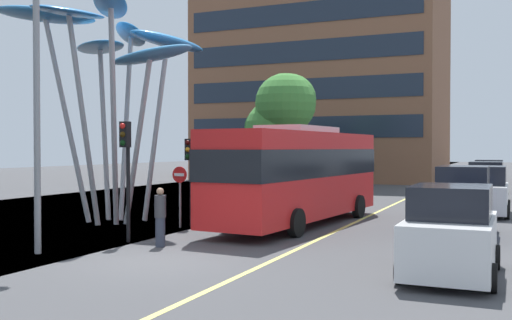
{
  "coord_description": "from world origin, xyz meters",
  "views": [
    {
      "loc": [
        8.58,
        -13.09,
        2.94
      ],
      "look_at": [
        -0.2,
        7.0,
        2.5
      ],
      "focal_mm": 41.69,
      "sensor_mm": 36.0,
      "label": 1
    }
  ],
  "objects_px": {
    "car_far_side": "(489,177)",
    "no_entry_sign": "(180,187)",
    "car_parked_mid": "(463,203)",
    "leaf_sculpture": "(112,47)",
    "traffic_light_kerb_far": "(190,163)",
    "traffic_light_kerb_near": "(126,155)",
    "red_bus": "(298,171)",
    "car_parked_far": "(485,192)",
    "car_side_street": "(486,183)",
    "traffic_light_opposite": "(285,153)",
    "pedestrian": "(160,217)",
    "street_lamp": "(44,67)",
    "traffic_light_island_mid": "(268,151)",
    "car_parked_near": "(451,234)"
  },
  "relations": [
    {
      "from": "car_far_side",
      "to": "no_entry_sign",
      "type": "relative_size",
      "value": 1.72
    },
    {
      "from": "car_parked_mid",
      "to": "no_entry_sign",
      "type": "height_order",
      "value": "car_parked_mid"
    },
    {
      "from": "leaf_sculpture",
      "to": "no_entry_sign",
      "type": "height_order",
      "value": "leaf_sculpture"
    },
    {
      "from": "traffic_light_kerb_far",
      "to": "traffic_light_kerb_near",
      "type": "bearing_deg",
      "value": -89.58
    },
    {
      "from": "red_bus",
      "to": "car_far_side",
      "type": "relative_size",
      "value": 2.82
    },
    {
      "from": "car_parked_far",
      "to": "no_entry_sign",
      "type": "xyz_separation_m",
      "value": [
        -10.14,
        -8.96,
        0.51
      ]
    },
    {
      "from": "car_side_street",
      "to": "leaf_sculpture",
      "type": "bearing_deg",
      "value": -129.84
    },
    {
      "from": "traffic_light_kerb_near",
      "to": "traffic_light_kerb_far",
      "type": "relative_size",
      "value": 1.14
    },
    {
      "from": "traffic_light_opposite",
      "to": "car_far_side",
      "type": "bearing_deg",
      "value": 54.44
    },
    {
      "from": "car_parked_mid",
      "to": "car_parked_far",
      "type": "height_order",
      "value": "car_parked_mid"
    },
    {
      "from": "car_parked_mid",
      "to": "red_bus",
      "type": "bearing_deg",
      "value": 175.42
    },
    {
      "from": "car_side_street",
      "to": "no_entry_sign",
      "type": "bearing_deg",
      "value": -121.21
    },
    {
      "from": "traffic_light_kerb_near",
      "to": "pedestrian",
      "type": "bearing_deg",
      "value": -10.87
    },
    {
      "from": "car_parked_mid",
      "to": "street_lamp",
      "type": "xyz_separation_m",
      "value": [
        -10.33,
        -8.3,
        4.07
      ]
    },
    {
      "from": "traffic_light_kerb_near",
      "to": "red_bus",
      "type": "bearing_deg",
      "value": 60.62
    },
    {
      "from": "traffic_light_opposite",
      "to": "car_parked_far",
      "type": "bearing_deg",
      "value": -5.21
    },
    {
      "from": "car_parked_mid",
      "to": "street_lamp",
      "type": "distance_m",
      "value": 13.86
    },
    {
      "from": "red_bus",
      "to": "pedestrian",
      "type": "xyz_separation_m",
      "value": [
        -2.07,
        -6.45,
        -1.17
      ]
    },
    {
      "from": "car_parked_far",
      "to": "no_entry_sign",
      "type": "relative_size",
      "value": 1.94
    },
    {
      "from": "no_entry_sign",
      "to": "traffic_light_island_mid",
      "type": "bearing_deg",
      "value": 87.71
    },
    {
      "from": "car_parked_mid",
      "to": "no_entry_sign",
      "type": "distance_m",
      "value": 9.98
    },
    {
      "from": "car_far_side",
      "to": "car_parked_near",
      "type": "bearing_deg",
      "value": -89.53
    },
    {
      "from": "leaf_sculpture",
      "to": "traffic_light_kerb_near",
      "type": "height_order",
      "value": "leaf_sculpture"
    },
    {
      "from": "traffic_light_kerb_far",
      "to": "car_parked_mid",
      "type": "distance_m",
      "value": 9.76
    },
    {
      "from": "red_bus",
      "to": "traffic_light_kerb_near",
      "type": "relative_size",
      "value": 2.91
    },
    {
      "from": "leaf_sculpture",
      "to": "traffic_light_opposite",
      "type": "xyz_separation_m",
      "value": [
        3.78,
        9.42,
        -4.27
      ]
    },
    {
      "from": "red_bus",
      "to": "street_lamp",
      "type": "relative_size",
      "value": 1.33
    },
    {
      "from": "traffic_light_kerb_near",
      "to": "pedestrian",
      "type": "height_order",
      "value": "traffic_light_kerb_near"
    },
    {
      "from": "traffic_light_kerb_far",
      "to": "pedestrian",
      "type": "xyz_separation_m",
      "value": [
        1.44,
        -4.27,
        -1.5
      ]
    },
    {
      "from": "traffic_light_opposite",
      "to": "car_parked_mid",
      "type": "bearing_deg",
      "value": -39.89
    },
    {
      "from": "street_lamp",
      "to": "car_parked_mid",
      "type": "bearing_deg",
      "value": 38.79
    },
    {
      "from": "car_side_street",
      "to": "no_entry_sign",
      "type": "height_order",
      "value": "no_entry_sign"
    },
    {
      "from": "car_parked_near",
      "to": "car_side_street",
      "type": "height_order",
      "value": "car_side_street"
    },
    {
      "from": "leaf_sculpture",
      "to": "car_parked_near",
      "type": "bearing_deg",
      "value": -21.12
    },
    {
      "from": "traffic_light_kerb_near",
      "to": "car_side_street",
      "type": "xyz_separation_m",
      "value": [
        9.6,
        19.96,
        -1.71
      ]
    },
    {
      "from": "car_parked_near",
      "to": "car_parked_far",
      "type": "distance_m",
      "value": 13.7
    },
    {
      "from": "car_side_street",
      "to": "car_far_side",
      "type": "relative_size",
      "value": 1.04
    },
    {
      "from": "car_parked_far",
      "to": "car_parked_near",
      "type": "bearing_deg",
      "value": -90.53
    },
    {
      "from": "pedestrian",
      "to": "car_parked_mid",
      "type": "bearing_deg",
      "value": 36.44
    },
    {
      "from": "no_entry_sign",
      "to": "car_parked_mid",
      "type": "bearing_deg",
      "value": 11.73
    },
    {
      "from": "car_far_side",
      "to": "street_lamp",
      "type": "height_order",
      "value": "street_lamp"
    },
    {
      "from": "leaf_sculpture",
      "to": "traffic_light_opposite",
      "type": "distance_m",
      "value": 11.01
    },
    {
      "from": "traffic_light_kerb_near",
      "to": "car_side_street",
      "type": "bearing_deg",
      "value": 64.32
    },
    {
      "from": "leaf_sculpture",
      "to": "car_side_street",
      "type": "bearing_deg",
      "value": 50.16
    },
    {
      "from": "traffic_light_opposite",
      "to": "car_parked_mid",
      "type": "relative_size",
      "value": 0.9
    },
    {
      "from": "pedestrian",
      "to": "car_parked_near",
      "type": "bearing_deg",
      "value": -5.55
    },
    {
      "from": "traffic_light_kerb_near",
      "to": "traffic_light_kerb_far",
      "type": "bearing_deg",
      "value": 90.42
    },
    {
      "from": "car_parked_near",
      "to": "car_parked_mid",
      "type": "height_order",
      "value": "car_parked_mid"
    },
    {
      "from": "traffic_light_island_mid",
      "to": "street_lamp",
      "type": "bearing_deg",
      "value": -93.57
    },
    {
      "from": "traffic_light_kerb_near",
      "to": "car_far_side",
      "type": "bearing_deg",
      "value": 70.34
    }
  ]
}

